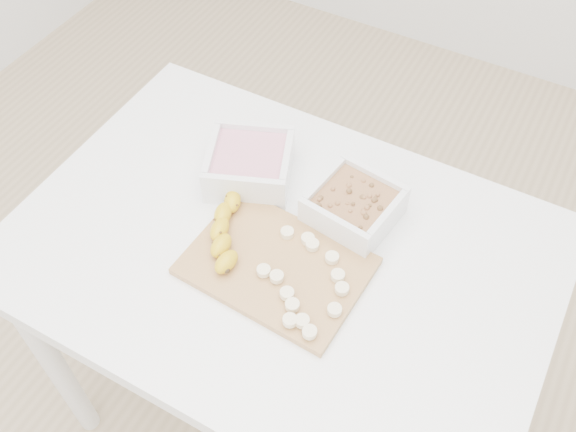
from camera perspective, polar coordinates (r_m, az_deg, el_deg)
The scene contains 7 objects.
ground at distance 1.85m, azimuth -0.47°, elevation -16.56°, with size 3.50×3.50×0.00m, color #C6AD89.
table at distance 1.27m, azimuth -0.65°, elevation -5.33°, with size 1.00×0.70×0.75m.
bowl_yogurt at distance 1.28m, azimuth -3.44°, elevation 4.68°, with size 0.21×0.21×0.08m.
bowl_granola at distance 1.21m, azimuth 5.87°, elevation 0.90°, with size 0.17×0.17×0.07m.
cutting_board at distance 1.16m, azimuth -1.03°, elevation -4.46°, with size 0.32×0.23×0.01m, color tan.
banana at distance 1.18m, azimuth -5.55°, elevation -1.44°, with size 0.05×0.19×0.03m, color gold, non-canonical shape.
banana_slices at distance 1.12m, azimuth 1.55°, elevation -5.91°, with size 0.18×0.20×0.02m.
Camera 1 is at (0.35, -0.61, 1.72)m, focal length 40.00 mm.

